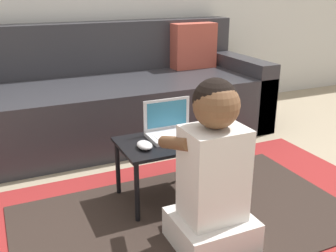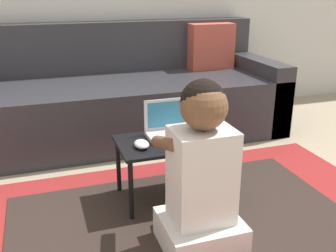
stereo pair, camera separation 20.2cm
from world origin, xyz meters
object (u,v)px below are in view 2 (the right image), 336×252
at_px(couch, 126,97).
at_px(computer_mouse, 142,144).
at_px(laptop, 173,130).
at_px(person_seated, 201,176).
at_px(laptop_desk, 167,148).

bearing_deg(couch, computer_mouse, -98.65).
relative_size(laptop, person_seated, 0.35).
bearing_deg(couch, laptop_desk, -91.26).
bearing_deg(computer_mouse, couch, 81.35).
bearing_deg(person_seated, laptop_desk, 90.52).
relative_size(couch, person_seated, 3.06).
xyz_separation_m(computer_mouse, person_seated, (0.15, -0.39, -0.00)).
relative_size(laptop, computer_mouse, 2.49).
height_order(computer_mouse, person_seated, person_seated).
bearing_deg(laptop_desk, computer_mouse, -163.77).
height_order(laptop_desk, computer_mouse, computer_mouse).
height_order(couch, person_seated, couch).
bearing_deg(laptop_desk, laptop, 45.06).
bearing_deg(laptop_desk, person_seated, -89.48).
distance_m(computer_mouse, person_seated, 0.42).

